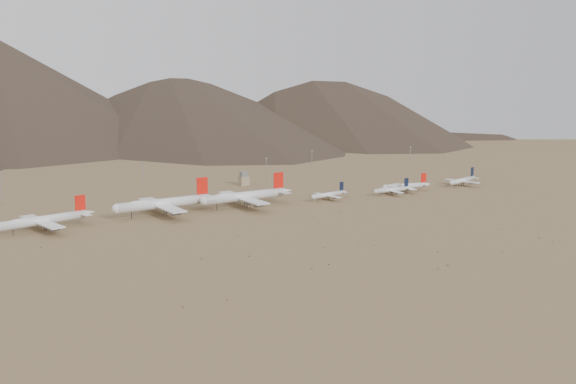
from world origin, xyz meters
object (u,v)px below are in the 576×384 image
narrowbody_a (329,194)px  narrowbody_b (393,190)px  widebody_west (44,220)px  widebody_east (245,196)px  control_tower (244,179)px  widebody_centre (164,203)px

narrowbody_a → narrowbody_b: (57.75, -5.41, 0.02)m
widebody_west → narrowbody_b: (271.11, 0.56, -2.54)m
widebody_east → control_tower: size_ratio=6.58×
widebody_centre → control_tower: size_ratio=6.68×
widebody_east → narrowbody_a: 70.82m
narrowbody_a → narrowbody_b: size_ratio=0.98×
narrowbody_b → control_tower: narrowbody_b is taller
widebody_east → narrowbody_a: size_ratio=2.07×
widebody_west → control_tower: widebody_west is taller
widebody_west → widebody_centre: (80.92, 11.19, 1.51)m
widebody_west → narrowbody_b: size_ratio=1.63×
control_tower → narrowbody_b: bearing=-47.9°
widebody_centre → narrowbody_b: (190.19, -10.63, -4.05)m
narrowbody_b → control_tower: 134.35m
widebody_west → widebody_centre: 81.70m
widebody_centre → narrowbody_a: widebody_centre is taller
widebody_west → narrowbody_a: size_ratio=1.67×
narrowbody_b → widebody_west: bearing=179.4°
widebody_west → widebody_east: size_ratio=0.81×
widebody_centre → narrowbody_a: size_ratio=2.10×
narrowbody_b → widebody_centre: bearing=176.1°
widebody_centre → narrowbody_b: bearing=-10.2°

